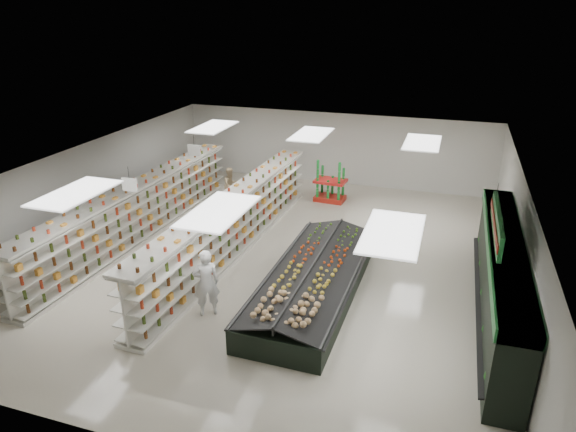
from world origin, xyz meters
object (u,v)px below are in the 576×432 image
(gondola_center, at_px, (233,226))
(gondola_left, at_px, (139,214))
(soda_endcap, at_px, (330,183))
(produce_island, at_px, (314,279))
(shopper_background, at_px, (231,185))
(shopper_main, at_px, (206,283))

(gondola_center, bearing_deg, gondola_left, -177.29)
(soda_endcap, bearing_deg, produce_island, -79.87)
(gondola_center, distance_m, produce_island, 3.72)
(gondola_center, relative_size, produce_island, 1.71)
(produce_island, distance_m, soda_endcap, 7.52)
(shopper_background, bearing_deg, shopper_main, -128.18)
(gondola_left, xyz_separation_m, shopper_main, (4.39, -3.66, 0.04))
(gondola_center, height_order, shopper_background, gondola_center)
(gondola_center, distance_m, soda_endcap, 5.92)
(gondola_center, height_order, produce_island, gondola_center)
(gondola_center, distance_m, shopper_main, 3.78)
(produce_island, distance_m, shopper_main, 3.07)
(soda_endcap, distance_m, shopper_main, 9.34)
(gondola_left, xyz_separation_m, shopper_background, (1.61, 4.18, -0.16))
(gondola_left, distance_m, shopper_main, 5.72)
(gondola_left, height_order, shopper_background, gondola_left)
(produce_island, height_order, soda_endcap, soda_endcap)
(produce_island, bearing_deg, gondola_center, 150.87)
(shopper_main, bearing_deg, soda_endcap, -129.80)
(shopper_main, relative_size, shopper_background, 1.27)
(soda_endcap, distance_m, shopper_background, 4.11)
(soda_endcap, relative_size, shopper_background, 1.10)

